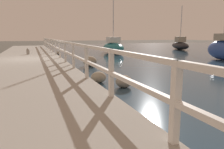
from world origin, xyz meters
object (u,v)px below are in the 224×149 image
at_px(mooring_bollard, 28,51).
at_px(sailboat_blue, 223,49).
at_px(sailboat_teal, 113,47).
at_px(sailboat_black, 180,45).

bearing_deg(mooring_bollard, sailboat_blue, -23.09).
distance_m(mooring_bollard, sailboat_teal, 8.29).
height_order(mooring_bollard, sailboat_teal, sailboat_teal).
bearing_deg(sailboat_black, sailboat_blue, -93.54).
distance_m(mooring_bollard, sailboat_blue, 13.82).
distance_m(sailboat_blue, sailboat_black, 11.62).
xyz_separation_m(mooring_bollard, sailboat_black, (17.29, 5.26, 0.02)).
xyz_separation_m(sailboat_teal, sailboat_blue, (4.98, -8.39, 0.16)).
height_order(sailboat_blue, sailboat_black, sailboat_black).
bearing_deg(mooring_bollard, sailboat_black, 16.92).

